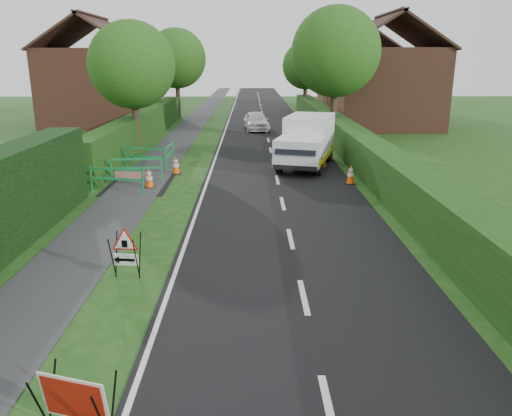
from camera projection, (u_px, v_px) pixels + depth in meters
name	position (u px, v px, depth m)	size (l,w,h in m)	color
ground	(177.00, 323.00, 9.39)	(120.00, 120.00, 0.00)	#184213
road_surface	(263.00, 117.00, 42.95)	(6.00, 90.00, 0.02)	black
footpath	(199.00, 117.00, 42.89)	(2.00, 90.00, 0.02)	#2D2D30
hedge_west_far	(146.00, 141.00, 30.41)	(1.00, 24.00, 1.80)	#14380F
hedge_east	(353.00, 159.00, 24.79)	(1.20, 50.00, 1.50)	#14380F
house_west	(98.00, 85.00, 37.20)	(7.50, 7.40, 7.88)	brown
house_east_a	(385.00, 87.00, 35.51)	(7.50, 7.40, 7.88)	brown
house_east_b	(358.00, 79.00, 48.93)	(7.50, 7.40, 7.88)	brown
tree_nw	(132.00, 65.00, 25.30)	(4.40, 4.40, 6.70)	#2D2116
tree_ne	(336.00, 52.00, 29.06)	(5.20, 5.20, 7.79)	#2D2116
tree_fw	(176.00, 58.00, 40.53)	(4.80, 4.80, 7.24)	#2D2116
tree_fe	(306.00, 66.00, 44.66)	(4.20, 4.20, 6.33)	#2D2116
red_rect_sign	(74.00, 401.00, 6.51)	(1.10, 0.85, 0.84)	black
triangle_sign	(124.00, 249.00, 11.08)	(0.77, 0.77, 1.02)	black
works_van	(307.00, 140.00, 22.81)	(3.24, 5.30, 2.27)	silver
traffic_cone_0	(351.00, 174.00, 19.75)	(0.38, 0.38, 0.79)	black
traffic_cone_1	(323.00, 159.00, 22.80)	(0.38, 0.38, 0.79)	black
traffic_cone_2	(331.00, 152.00, 24.48)	(0.38, 0.38, 0.79)	black
traffic_cone_3	(149.00, 178.00, 19.17)	(0.38, 0.38, 0.79)	black
traffic_cone_4	(176.00, 165.00, 21.49)	(0.38, 0.38, 0.79)	black
ped_barrier_0	(116.00, 177.00, 18.24)	(2.09, 0.69, 1.00)	#177E3C
ped_barrier_1	(136.00, 166.00, 20.08)	(2.08, 0.56, 1.00)	#177E3C
ped_barrier_2	(146.00, 155.00, 22.42)	(2.08, 0.87, 1.00)	#177E3C
ped_barrier_3	(169.00, 152.00, 23.13)	(0.41, 2.07, 1.00)	#177E3C
redwhite_plank	(134.00, 186.00, 19.47)	(1.50, 0.04, 0.25)	red
hatchback_car	(256.00, 121.00, 34.70)	(1.55, 3.84, 1.31)	white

